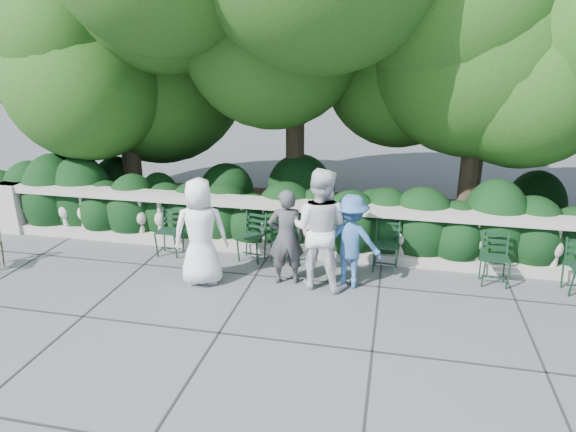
% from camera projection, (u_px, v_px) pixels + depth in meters
% --- Properties ---
extents(ground, '(90.00, 90.00, 0.00)m').
position_uv_depth(ground, '(274.00, 301.00, 7.57)').
color(ground, '#494C50').
rests_on(ground, ground).
extents(balustrade, '(12.00, 0.44, 1.00)m').
position_uv_depth(balustrade, '(298.00, 229.00, 9.08)').
color(balustrade, '#9E998E').
rests_on(balustrade, ground).
extents(shrub_hedge, '(15.00, 2.60, 1.70)m').
position_uv_depth(shrub_hedge, '(309.00, 232.00, 10.35)').
color(shrub_hedge, black).
rests_on(shrub_hedge, ground).
extents(tree_canopy, '(15.04, 6.52, 6.78)m').
position_uv_depth(tree_canopy, '(352.00, 22.00, 9.10)').
color(tree_canopy, '#3F3023').
rests_on(tree_canopy, ground).
extents(chair_a, '(0.45, 0.49, 0.84)m').
position_uv_depth(chair_a, '(168.00, 257.00, 9.11)').
color(chair_a, black).
rests_on(chair_a, ground).
extents(chair_b, '(0.51, 0.54, 0.84)m').
position_uv_depth(chair_b, '(249.00, 263.00, 8.88)').
color(chair_b, black).
rests_on(chair_b, ground).
extents(chair_c, '(0.56, 0.59, 0.84)m').
position_uv_depth(chair_c, '(283.00, 267.00, 8.73)').
color(chair_c, black).
rests_on(chair_c, ground).
extents(chair_d, '(0.44, 0.48, 0.84)m').
position_uv_depth(chair_d, '(494.00, 288.00, 7.98)').
color(chair_d, black).
rests_on(chair_d, ground).
extents(chair_f, '(0.46, 0.50, 0.84)m').
position_uv_depth(chair_f, '(384.00, 274.00, 8.48)').
color(chair_f, black).
rests_on(chair_f, ground).
extents(person_businessman, '(0.95, 0.76, 1.71)m').
position_uv_depth(person_businessman, '(200.00, 232.00, 7.91)').
color(person_businessman, white).
rests_on(person_businessman, ground).
extents(person_woman_grey, '(0.63, 0.50, 1.53)m').
position_uv_depth(person_woman_grey, '(286.00, 237.00, 7.95)').
color(person_woman_grey, '#3D3C41').
rests_on(person_woman_grey, ground).
extents(person_casual_man, '(1.03, 0.86, 1.89)m').
position_uv_depth(person_casual_man, '(320.00, 229.00, 7.77)').
color(person_casual_man, silver).
rests_on(person_casual_man, ground).
extents(person_older_blue, '(0.97, 0.58, 1.48)m').
position_uv_depth(person_older_blue, '(351.00, 241.00, 7.84)').
color(person_older_blue, '#335F9A').
rests_on(person_older_blue, ground).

